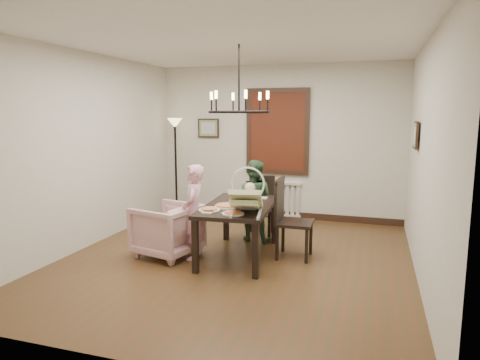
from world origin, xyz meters
The scene contains 17 objects.
room_shell centered at (0.00, 0.37, 1.40)m, with size 4.51×5.00×2.81m.
dining_table centered at (0.00, 0.15, 0.64)m, with size 0.98×1.60×0.72m.
chair_far centered at (0.01, 1.24, 0.47)m, with size 0.42×0.42×0.95m, color black, non-canonical shape.
chair_right centered at (0.72, 0.35, 0.54)m, with size 0.48×0.48×1.08m, color black, non-canonical shape.
armchair centered at (-0.96, -0.08, 0.36)m, with size 0.77×0.79×0.71m, color beige.
elderly_woman centered at (-0.56, -0.09, 0.53)m, with size 0.38×0.25×1.05m, color #D798AA.
seated_man centered at (-0.02, 0.96, 0.51)m, with size 0.50×0.39×1.03m, color #345836.
baby_bouncer centered at (0.25, -0.33, 0.92)m, with size 0.43×0.60×0.39m, color beige, non-canonical shape.
salad_bowl centered at (-0.01, 0.17, 0.76)m, with size 0.29×0.29×0.07m, color white.
pizza_platter centered at (-0.09, -0.06, 0.74)m, with size 0.33×0.33×0.04m, color tan.
drinking_glass centered at (0.00, 0.31, 0.80)m, with size 0.07×0.07×0.15m, color silver.
window_blinds centered at (0.00, 2.46, 1.60)m, with size 1.00×0.03×1.40m, color #561D11.
radiator centered at (0.00, 2.48, 0.35)m, with size 0.92×0.12×0.62m, color silver, non-canonical shape.
picture_back centered at (-1.35, 2.47, 1.65)m, with size 0.42×0.03×0.36m, color black.
picture_right centered at (2.21, 0.90, 1.65)m, with size 0.42×0.03×0.36m, color black.
floor_lamp centered at (-1.90, 2.15, 0.90)m, with size 0.30×0.30×1.80m, color black, non-canonical shape.
chandelier centered at (0.00, 0.15, 1.95)m, with size 0.80×0.80×0.04m, color black.
Camera 1 is at (1.71, -5.19, 1.94)m, focal length 32.00 mm.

